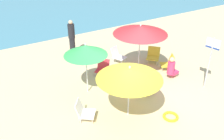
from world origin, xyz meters
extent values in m
plane|color=#D3BC8C|center=(0.00, 0.00, 0.00)|extent=(40.00, 40.00, 0.00)
cube|color=teal|center=(0.00, 14.60, 0.00)|extent=(40.00, 16.00, 0.01)
cylinder|color=silver|center=(0.87, 1.22, 1.04)|extent=(0.04, 0.04, 2.08)
cone|color=red|center=(0.87, 1.22, 1.92)|extent=(2.07, 2.07, 0.30)
sphere|color=silver|center=(0.87, 1.22, 2.11)|extent=(0.06, 0.06, 0.06)
cylinder|color=silver|center=(-0.91, -0.71, 0.86)|extent=(0.04, 0.04, 1.71)
cone|color=yellow|center=(-0.91, -0.71, 1.54)|extent=(2.00, 2.00, 0.35)
sphere|color=silver|center=(-0.91, -0.71, 1.74)|extent=(0.06, 0.06, 0.06)
cylinder|color=silver|center=(-1.44, 1.14, 0.93)|extent=(0.04, 0.04, 1.85)
cone|color=green|center=(-1.44, 1.14, 1.67)|extent=(1.50, 1.50, 0.36)
sphere|color=silver|center=(-1.44, 1.14, 1.88)|extent=(0.06, 0.06, 0.06)
cube|color=gold|center=(0.26, 0.08, 0.20)|extent=(0.54, 0.56, 0.03)
cube|color=gold|center=(0.22, -0.18, 0.39)|extent=(0.49, 0.21, 0.36)
cylinder|color=silver|center=(0.10, 0.31, 0.09)|extent=(0.02, 0.02, 0.19)
cylinder|color=silver|center=(0.47, 0.25, 0.09)|extent=(0.02, 0.02, 0.19)
cylinder|color=silver|center=(0.04, -0.09, 0.09)|extent=(0.02, 0.02, 0.19)
cylinder|color=silver|center=(0.41, -0.14, 0.09)|extent=(0.02, 0.02, 0.19)
cube|color=gold|center=(2.06, 1.75, 0.22)|extent=(0.74, 0.74, 0.03)
cube|color=gold|center=(2.25, 1.94, 0.43)|extent=(0.49, 0.50, 0.42)
cylinder|color=silver|center=(2.06, 1.45, 0.10)|extent=(0.02, 0.02, 0.20)
cylinder|color=silver|center=(1.76, 1.76, 0.10)|extent=(0.02, 0.02, 0.20)
cylinder|color=silver|center=(2.35, 1.74, 0.10)|extent=(0.02, 0.02, 0.20)
cylinder|color=silver|center=(2.05, 2.05, 0.10)|extent=(0.02, 0.02, 0.20)
cube|color=red|center=(-0.45, 1.90, 0.21)|extent=(0.62, 0.63, 0.03)
cube|color=red|center=(-0.28, 2.04, 0.43)|extent=(0.44, 0.48, 0.42)
cylinder|color=silver|center=(-0.45, 1.64, 0.10)|extent=(0.02, 0.02, 0.20)
cylinder|color=silver|center=(-0.70, 1.94, 0.10)|extent=(0.02, 0.02, 0.20)
cylinder|color=silver|center=(-0.20, 1.85, 0.10)|extent=(0.02, 0.02, 0.20)
cylinder|color=silver|center=(-0.45, 2.15, 0.10)|extent=(0.02, 0.02, 0.20)
cube|color=white|center=(-2.13, -0.26, 0.22)|extent=(0.68, 0.69, 0.03)
cube|color=white|center=(-2.32, -0.11, 0.44)|extent=(0.44, 0.51, 0.42)
cylinder|color=silver|center=(-1.85, -0.21, 0.10)|extent=(0.02, 0.02, 0.21)
cylinder|color=silver|center=(-2.10, -0.54, 0.10)|extent=(0.02, 0.02, 0.21)
cylinder|color=silver|center=(-2.15, 0.02, 0.10)|extent=(0.02, 0.02, 0.21)
cylinder|color=silver|center=(-2.40, -0.31, 0.10)|extent=(0.02, 0.02, 0.21)
cube|color=gold|center=(2.10, 0.96, 0.23)|extent=(0.59, 0.61, 0.03)
cube|color=gold|center=(2.29, 0.85, 0.45)|extent=(0.38, 0.49, 0.43)
cylinder|color=silver|center=(1.86, 0.87, 0.11)|extent=(0.02, 0.02, 0.21)
cylinder|color=silver|center=(2.05, 1.21, 0.11)|extent=(0.02, 0.02, 0.21)
cylinder|color=silver|center=(2.15, 0.72, 0.11)|extent=(0.02, 0.02, 0.21)
cylinder|color=silver|center=(2.33, 1.05, 0.11)|extent=(0.02, 0.02, 0.21)
cube|color=white|center=(0.78, 2.48, 0.26)|extent=(0.62, 0.65, 0.03)
cube|color=white|center=(0.67, 2.73, 0.47)|extent=(0.48, 0.32, 0.42)
cylinder|color=silver|center=(1.02, 2.36, 0.12)|extent=(0.02, 0.02, 0.24)
cylinder|color=silver|center=(0.69, 2.22, 0.12)|extent=(0.02, 0.02, 0.24)
cylinder|color=silver|center=(0.86, 2.74, 0.12)|extent=(0.02, 0.02, 0.24)
cylinder|color=silver|center=(0.53, 2.60, 0.12)|extent=(0.02, 0.02, 0.24)
cylinder|color=black|center=(-0.69, 4.29, 0.43)|extent=(0.26, 0.26, 0.85)
cylinder|color=black|center=(-0.69, 4.29, 1.18)|extent=(0.30, 0.30, 0.65)
sphere|color=#DBAD84|center=(-0.69, 4.29, 1.60)|extent=(0.19, 0.19, 0.19)
cube|color=#DB3866|center=(1.98, 0.35, 0.20)|extent=(0.39, 0.32, 0.12)
cylinder|color=#DBAD84|center=(2.14, 0.36, 0.10)|extent=(0.12, 0.12, 0.20)
cylinder|color=#DB3866|center=(1.80, 0.33, 0.46)|extent=(0.28, 0.28, 0.53)
sphere|color=#DBAD84|center=(1.80, 0.33, 0.83)|extent=(0.20, 0.20, 0.20)
cylinder|color=#ADADB2|center=(2.47, -0.83, 1.00)|extent=(0.06, 0.06, 2.01)
cube|color=white|center=(2.47, -0.83, 1.78)|extent=(0.14, 0.49, 0.36)
cube|color=navy|center=(2.47, -0.83, 1.63)|extent=(0.14, 0.49, 0.06)
torus|color=yellow|center=(0.17, -1.53, 0.04)|extent=(0.50, 0.50, 0.09)
camera|label=1|loc=(-4.60, -5.93, 5.23)|focal=40.45mm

